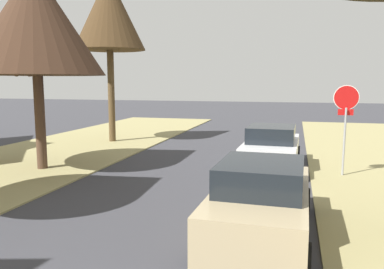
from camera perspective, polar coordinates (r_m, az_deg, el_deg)
stop_sign_far at (r=13.61m, az=21.62°, el=3.28°), size 0.81×0.22×2.97m
street_tree_left_mid_b at (r=14.82m, az=-22.07°, el=15.16°), size 4.66×4.66×7.00m
street_tree_left_far at (r=20.79m, az=-12.07°, el=17.02°), size 3.58×3.58×8.39m
parked_sedan_tan at (r=8.13m, az=10.14°, el=-9.58°), size 2.04×4.45×1.57m
parked_sedan_white at (r=14.34m, az=11.57°, el=-2.06°), size 2.04×4.45×1.57m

